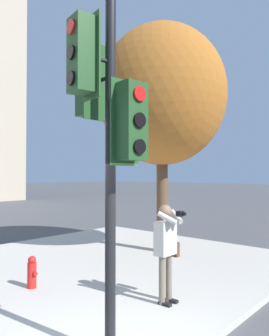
% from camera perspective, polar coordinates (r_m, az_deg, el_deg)
% --- Properties ---
extents(sidewalk_corner, '(8.00, 8.00, 0.12)m').
position_cam_1_polar(sidewalk_corner, '(9.00, -3.95, -16.00)').
color(sidewalk_corner, '#BCB7AD').
rests_on(sidewalk_corner, ground_plane).
extents(traffic_signal_pole, '(0.78, 1.13, 4.62)m').
position_cam_1_polar(traffic_signal_pole, '(4.09, -5.41, 8.16)').
color(traffic_signal_pole, black).
rests_on(traffic_signal_pole, sidewalk_corner).
extents(person_photographer, '(0.58, 0.54, 1.71)m').
position_cam_1_polar(person_photographer, '(5.92, 5.58, -12.96)').
color(person_photographer, black).
rests_on(person_photographer, sidewalk_corner).
extents(street_tree, '(3.75, 3.75, 6.65)m').
position_cam_1_polar(street_tree, '(9.92, 4.81, 12.41)').
color(street_tree, brown).
rests_on(street_tree, sidewalk_corner).
extents(fire_hydrant, '(0.18, 0.24, 0.63)m').
position_cam_1_polar(fire_hydrant, '(7.09, -17.42, -16.91)').
color(fire_hydrant, red).
rests_on(fire_hydrant, sidewalk_corner).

